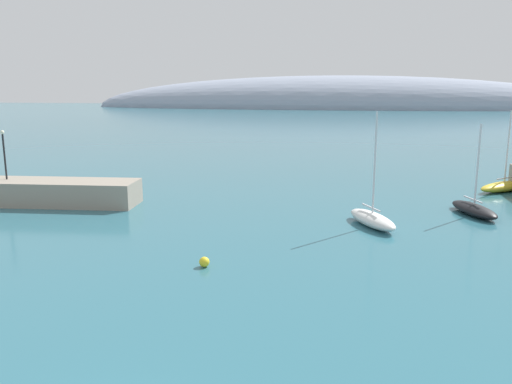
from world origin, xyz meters
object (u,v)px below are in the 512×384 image
Objects in this scene: sailboat_black_near_shore at (474,209)px; harbor_lamp_post at (4,149)px; sailboat_yellow_mid_mooring at (504,186)px; mooring_buoy_yellow at (204,262)px; sailboat_white_outer_mooring at (372,219)px.

harbor_lamp_post is (-40.15, -2.87, 4.34)m from sailboat_black_near_shore.
sailboat_yellow_mid_mooring reaches higher than sailboat_black_near_shore.
sailboat_black_near_shore is 1.68× the size of harbor_lamp_post.
harbor_lamp_post is (-22.01, 13.12, 4.53)m from mooring_buoy_yellow.
sailboat_yellow_mid_mooring is at bearing 49.01° from mooring_buoy_yellow.
sailboat_yellow_mid_mooring reaches higher than harbor_lamp_post.
sailboat_yellow_mid_mooring is 20.78m from sailboat_white_outer_mooring.
sailboat_black_near_shore is at bearing 93.90° from sailboat_white_outer_mooring.
sailboat_black_near_shore is 40.49m from harbor_lamp_post.
sailboat_white_outer_mooring is 14.71m from mooring_buoy_yellow.
sailboat_yellow_mid_mooring is 13.24× the size of mooring_buoy_yellow.
sailboat_yellow_mid_mooring is 1.83× the size of harbor_lamp_post.
harbor_lamp_post is at bearing -104.83° from sailboat_black_near_shore.
sailboat_black_near_shore reaches higher than harbor_lamp_post.
sailboat_black_near_shore is 0.87× the size of sailboat_white_outer_mooring.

